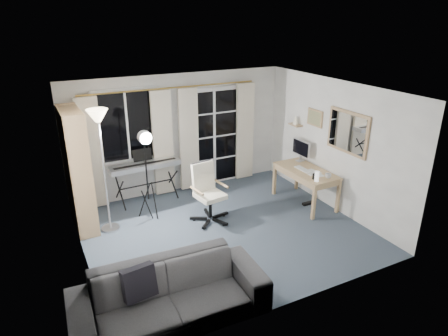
% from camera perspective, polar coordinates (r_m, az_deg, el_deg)
% --- Properties ---
extents(floor, '(4.50, 4.00, 0.02)m').
position_cam_1_polar(floor, '(6.91, 0.04, -9.03)').
color(floor, '#36424E').
rests_on(floor, ground).
extents(window, '(1.20, 0.08, 1.40)m').
position_cam_1_polar(window, '(7.73, -13.72, 5.87)').
color(window, white).
rests_on(window, floor).
extents(french_door, '(1.32, 0.09, 2.11)m').
position_cam_1_polar(french_door, '(8.43, -1.48, 4.40)').
color(french_door, white).
rests_on(french_door, floor).
extents(curtains, '(3.60, 0.07, 2.13)m').
position_cam_1_polar(curtains, '(8.00, -6.96, 3.82)').
color(curtains, gold).
rests_on(curtains, floor).
extents(bookshelf, '(0.35, 0.97, 2.08)m').
position_cam_1_polar(bookshelf, '(7.05, -20.40, -0.84)').
color(bookshelf, tan).
rests_on(bookshelf, floor).
extents(torchiere_lamp, '(0.41, 0.41, 2.10)m').
position_cam_1_polar(torchiere_lamp, '(6.59, -17.34, 4.53)').
color(torchiere_lamp, '#B2B2B7').
rests_on(torchiere_lamp, floor).
extents(keyboard_piano, '(1.37, 0.70, 0.99)m').
position_cam_1_polar(keyboard_piano, '(7.75, -11.24, 0.26)').
color(keyboard_piano, black).
rests_on(keyboard_piano, floor).
extents(studio_light, '(0.30, 0.34, 1.69)m').
position_cam_1_polar(studio_light, '(6.86, -11.16, 2.82)').
color(studio_light, black).
rests_on(studio_light, floor).
extents(office_chair, '(0.72, 0.72, 1.04)m').
position_cam_1_polar(office_chair, '(7.04, -2.55, -2.73)').
color(office_chair, black).
rests_on(office_chair, floor).
extents(desk, '(0.67, 1.30, 0.69)m').
position_cam_1_polar(desk, '(7.77, 11.61, -0.86)').
color(desk, tan).
rests_on(desk, floor).
extents(monitor, '(0.17, 0.50, 0.43)m').
position_cam_1_polar(monitor, '(8.10, 10.95, 2.73)').
color(monitor, silver).
rests_on(monitor, desk).
extents(desk_clutter, '(0.40, 0.79, 0.87)m').
position_cam_1_polar(desk_clutter, '(7.60, 12.25, -1.93)').
color(desk_clutter, white).
rests_on(desk_clutter, desk).
extents(mug, '(0.12, 0.09, 0.11)m').
position_cam_1_polar(mug, '(7.43, 14.66, -1.01)').
color(mug, silver).
rests_on(mug, desk).
extents(wall_mirror, '(0.04, 0.94, 0.74)m').
position_cam_1_polar(wall_mirror, '(7.25, 17.27, 4.90)').
color(wall_mirror, tan).
rests_on(wall_mirror, floor).
extents(framed_print, '(0.03, 0.42, 0.32)m').
position_cam_1_polar(framed_print, '(7.89, 12.87, 7.00)').
color(framed_print, tan).
rests_on(framed_print, floor).
extents(wall_shelf, '(0.16, 0.30, 0.18)m').
position_cam_1_polar(wall_shelf, '(8.27, 10.21, 6.49)').
color(wall_shelf, tan).
rests_on(wall_shelf, floor).
extents(sofa, '(2.36, 0.79, 0.91)m').
position_cam_1_polar(sofa, '(4.98, -7.83, -16.43)').
color(sofa, '#2D2C2F').
rests_on(sofa, floor).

